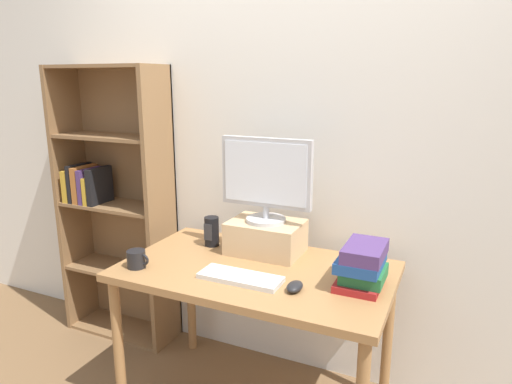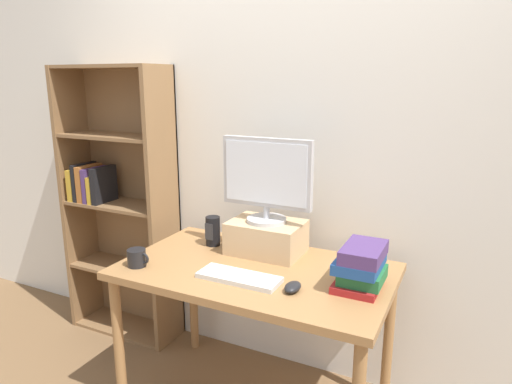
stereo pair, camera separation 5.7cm
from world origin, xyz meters
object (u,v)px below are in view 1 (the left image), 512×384
object	(u,v)px
desk_speaker	(212,231)
bookshelf_unit	(115,202)
keyboard	(240,277)
coffee_mug	(137,259)
computer_mouse	(295,287)
riser_box	(266,237)
computer_monitor	(266,178)
desk	(256,284)
book_stack	(362,265)

from	to	relation	value
desk_speaker	bookshelf_unit	bearing A→B (deg)	168.64
keyboard	coffee_mug	xyz separation A→B (m)	(-0.50, -0.08, 0.03)
computer_mouse	coffee_mug	world-z (taller)	coffee_mug
riser_box	coffee_mug	world-z (taller)	riser_box
bookshelf_unit	coffee_mug	distance (m)	0.83
computer_monitor	keyboard	xyz separation A→B (m)	(0.03, -0.35, -0.37)
bookshelf_unit	riser_box	xyz separation A→B (m)	(1.09, -0.13, -0.03)
computer_monitor	bookshelf_unit	bearing A→B (deg)	173.13
desk	keyboard	size ratio (longest dim) A/B	3.38
coffee_mug	desk_speaker	xyz separation A→B (m)	(0.17, 0.40, 0.04)
bookshelf_unit	coffee_mug	bearing A→B (deg)	-42.16
book_stack	coffee_mug	bearing A→B (deg)	-166.68
computer_monitor	book_stack	size ratio (longest dim) A/B	1.82
computer_monitor	computer_mouse	world-z (taller)	computer_monitor
keyboard	computer_mouse	world-z (taller)	computer_mouse
book_stack	desk	bearing A→B (deg)	-179.03
desk	book_stack	bearing A→B (deg)	0.97
keyboard	computer_mouse	size ratio (longest dim) A/B	3.58
keyboard	computer_mouse	bearing A→B (deg)	0.36
riser_box	computer_monitor	xyz separation A→B (m)	(-0.00, -0.00, 0.31)
riser_box	keyboard	world-z (taller)	riser_box
bookshelf_unit	desk_speaker	distance (m)	0.81
bookshelf_unit	computer_monitor	world-z (taller)	bookshelf_unit
desk	desk_speaker	size ratio (longest dim) A/B	8.05
computer_monitor	computer_mouse	xyz separation A→B (m)	(0.28, -0.35, -0.37)
book_stack	computer_mouse	bearing A→B (deg)	-147.30
desk	keyboard	bearing A→B (deg)	-92.49
bookshelf_unit	book_stack	world-z (taller)	bookshelf_unit
desk	bookshelf_unit	distance (m)	1.19
riser_box	computer_mouse	bearing A→B (deg)	-50.90
computer_monitor	keyboard	distance (m)	0.51
desk	coffee_mug	bearing A→B (deg)	-155.85
bookshelf_unit	desk	bearing A→B (deg)	-16.29
riser_box	desk_speaker	size ratio (longest dim) A/B	2.33
desk_speaker	book_stack	bearing A→B (deg)	-11.08
bookshelf_unit	riser_box	world-z (taller)	bookshelf_unit
riser_box	desk	bearing A→B (deg)	-79.61
desk	computer_monitor	size ratio (longest dim) A/B	2.70
computer_monitor	desk	bearing A→B (deg)	-79.54
bookshelf_unit	riser_box	bearing A→B (deg)	-6.80
riser_box	computer_monitor	size ratio (longest dim) A/B	0.78
bookshelf_unit	coffee_mug	size ratio (longest dim) A/B	14.84
computer_mouse	book_stack	xyz separation A→B (m)	(0.25, 0.16, 0.08)
computer_mouse	coffee_mug	distance (m)	0.76
riser_box	book_stack	distance (m)	0.56
bookshelf_unit	computer_mouse	bearing A→B (deg)	-19.20
desk	computer_mouse	size ratio (longest dim) A/B	12.12
bookshelf_unit	desk_speaker	world-z (taller)	bookshelf_unit
keyboard	desk_speaker	bearing A→B (deg)	135.74
riser_box	coffee_mug	bearing A→B (deg)	-137.90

